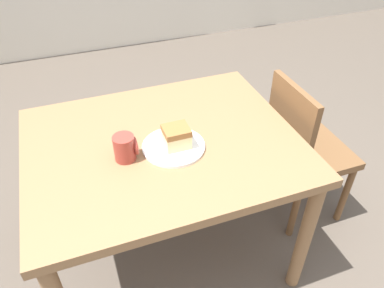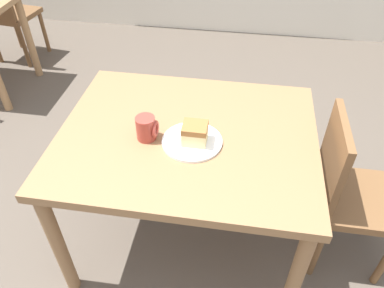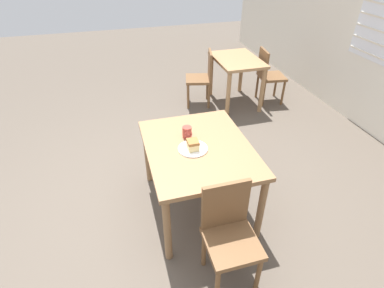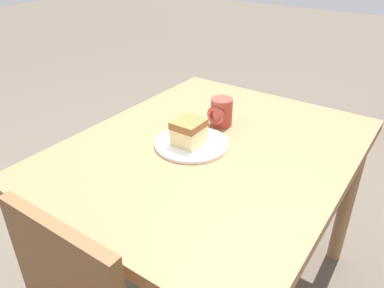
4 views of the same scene
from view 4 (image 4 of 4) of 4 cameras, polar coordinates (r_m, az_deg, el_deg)
The scene contains 5 objects.
ground_plane at distance 1.92m, azimuth -8.28°, elevation -15.02°, with size 14.00×14.00×0.00m, color brown.
dining_table_near at distance 1.31m, azimuth 2.75°, elevation -3.76°, with size 1.10×0.89×0.71m.
plate at distance 1.27m, azimuth -0.04°, elevation 0.06°, with size 0.25×0.25×0.01m.
cake_slice at distance 1.24m, azimuth -0.50°, elevation 1.84°, with size 0.10×0.09×0.08m.
coffee_mug at distance 1.39m, azimuth 4.43°, elevation 4.84°, with size 0.09×0.08×0.10m.
Camera 4 is at (0.96, 0.99, 1.34)m, focal length 35.00 mm.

